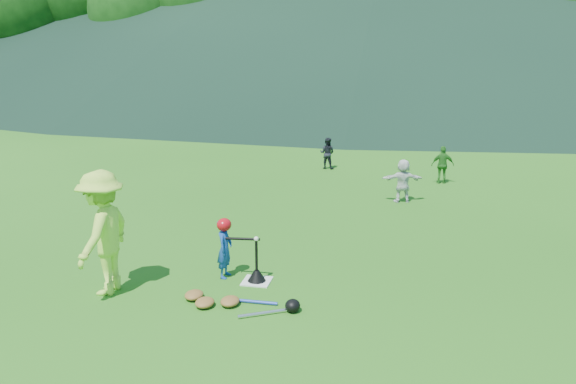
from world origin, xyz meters
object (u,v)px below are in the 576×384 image
Objects in this scene: home_plate at (257,281)px; equipment_pile at (230,301)px; fielder_b at (327,153)px; fielder_d at (403,181)px; batter_child at (225,249)px; batting_tee at (257,274)px; adult_coach at (103,233)px; fielder_c at (443,165)px.

home_plate is 0.96m from equipment_pile.
fielder_b is 4.44m from fielder_d.
batter_child reaches higher than batting_tee.
fielder_d is (2.41, -3.73, 0.04)m from fielder_b.
fielder_d is at bearing 68.02° from batting_tee.
fielder_b reaches higher than batting_tee.
fielder_b is (-0.14, 9.34, 0.49)m from home_plate.
adult_coach is at bearing 88.68° from fielder_b.
home_plate is 0.46× the size of batter_child.
fielder_b is at bearing 90.86° from batting_tee.
fielder_d is at bearing 68.02° from home_plate.
equipment_pile is (-3.51, -8.87, -0.47)m from fielder_c.
batter_child is 8.76m from fielder_c.
fielder_b reaches higher than equipment_pile.
fielder_d is 7.00m from equipment_pile.
batting_tee reaches higher than home_plate.
adult_coach reaches higher than home_plate.
equipment_pile is (-2.43, -6.55, -0.48)m from fielder_d.
fielder_d is at bearing 144.90° from adult_coach.
adult_coach is 10.40m from fielder_b.
fielder_b is 1.48× the size of batting_tee.
equipment_pile is at bearing 60.13° from fielder_c.
fielder_c is 9.55m from equipment_pile.
fielder_d is at bearing 56.62° from fielder_c.
adult_coach is 2.22m from equipment_pile.
fielder_b is 3.77m from fielder_c.
batter_child is at bearing 55.16° from fielder_c.
fielder_c reaches higher than batting_tee.
batter_child is 6.20m from fielder_d.
fielder_b is at bearing 89.88° from equipment_pile.
fielder_b is 9.35m from batting_tee.
batting_tee is (-2.26, -5.61, -0.41)m from fielder_d.
fielder_d reaches higher than fielder_c.
home_plate is at bearing 58.83° from fielder_c.
fielder_c reaches higher than home_plate.
fielder_c is 0.60× the size of equipment_pile.
batter_child is at bearing 169.84° from batting_tee.
adult_coach is at bearing 42.30° from fielder_d.
home_plate is at bearing -98.23° from batter_child.
home_plate is 0.41× the size of fielder_d.
batting_tee is (0.57, -0.10, -0.36)m from batter_child.
fielder_b is (0.43, 9.24, 0.01)m from batter_child.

